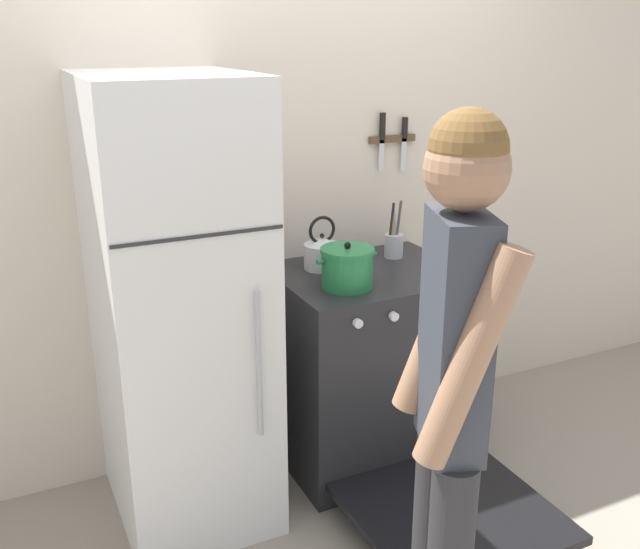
{
  "coord_description": "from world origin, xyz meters",
  "views": [
    {
      "loc": [
        -1.15,
        -2.87,
        1.89
      ],
      "look_at": [
        -0.01,
        -0.47,
        0.97
      ],
      "focal_mm": 40.0,
      "sensor_mm": 36.0,
      "label": 1
    }
  ],
  "objects": [
    {
      "name": "wall_knife_strip",
      "position": [
        0.58,
        -0.02,
        1.42
      ],
      "size": [
        0.24,
        0.03,
        0.27
      ],
      "color": "brown"
    },
    {
      "name": "utensil_jar",
      "position": [
        0.5,
        -0.19,
        0.96
      ],
      "size": [
        0.09,
        0.09,
        0.27
      ],
      "color": "#B7BABF",
      "rests_on": "stove_range"
    },
    {
      "name": "dutch_oven_pot",
      "position": [
        0.12,
        -0.45,
        0.98
      ],
      "size": [
        0.26,
        0.22,
        0.19
      ],
      "color": "#237A42",
      "rests_on": "stove_range"
    },
    {
      "name": "tea_kettle",
      "position": [
        0.13,
        -0.19,
        0.97
      ],
      "size": [
        0.2,
        0.16,
        0.24
      ],
      "color": "silver",
      "rests_on": "stove_range"
    },
    {
      "name": "wall_back",
      "position": [
        0.0,
        0.03,
        1.27
      ],
      "size": [
        10.0,
        0.06,
        2.55
      ],
      "color": "beige",
      "rests_on": "ground_plane"
    },
    {
      "name": "person",
      "position": [
        -0.14,
        -1.54,
        0.98
      ],
      "size": [
        0.36,
        0.41,
        1.73
      ],
      "rotation": [
        0.0,
        0.0,
        1.22
      ],
      "color": "#2D2D30",
      "rests_on": "ground_plane"
    },
    {
      "name": "refrigerator",
      "position": [
        -0.55,
        -0.36,
        0.87
      ],
      "size": [
        0.58,
        0.74,
        1.75
      ],
      "color": "white",
      "rests_on": "ground_plane"
    },
    {
      "name": "stove_range",
      "position": [
        0.3,
        -0.36,
        0.44
      ],
      "size": [
        0.8,
        1.36,
        0.89
      ],
      "color": "#232326",
      "rests_on": "ground_plane"
    },
    {
      "name": "ground_plane",
      "position": [
        0.0,
        0.0,
        0.0
      ],
      "size": [
        14.0,
        14.0,
        0.0
      ],
      "primitive_type": "plane",
      "color": "gray"
    }
  ]
}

